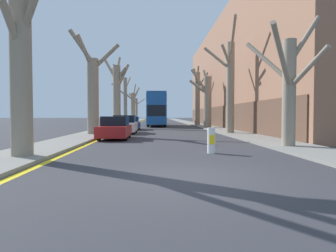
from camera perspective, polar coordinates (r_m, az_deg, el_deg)
ground_plane at (r=7.21m, az=3.44°, el=-9.81°), size 300.00×300.00×0.00m
sidewalk_left at (r=57.24m, az=-7.20°, el=0.66°), size 2.38×120.00×0.12m
sidewalk_right at (r=57.38m, az=3.85°, el=0.68°), size 2.38×120.00×0.12m
building_facade_right at (r=39.00m, az=16.42°, el=9.37°), size 10.08×45.71×12.98m
kerb_line_stripe at (r=57.14m, az=-5.83°, el=0.61°), size 0.24×120.00×0.01m
street_tree_left_0 at (r=11.34m, az=-26.38°, el=12.90°), size 1.80×3.75×8.52m
street_tree_left_1 at (r=22.59m, az=-14.17°, el=6.56°), size 3.63×1.90×7.57m
street_tree_left_2 at (r=34.98m, az=-9.74°, el=6.39°), size 3.45×3.33×8.43m
street_tree_left_3 at (r=46.08m, az=-8.25°, el=5.31°), size 2.75×4.23×9.34m
street_tree_left_4 at (r=57.55m, az=-6.68°, el=3.90°), size 3.07×3.80×7.63m
street_tree_left_5 at (r=69.26m, az=-6.07°, el=3.44°), size 3.76×2.44×6.62m
street_tree_right_0 at (r=14.32m, az=21.99°, el=7.06°), size 3.18×4.85×5.80m
street_tree_right_1 at (r=23.79m, az=11.68°, el=8.02°), size 2.31×4.35×8.50m
street_tree_right_2 at (r=33.57m, az=7.36°, el=5.01°), size 2.40×1.85×6.62m
street_tree_right_3 at (r=41.97m, az=5.69°, el=5.67°), size 2.80×3.38×8.18m
double_decker_bus at (r=40.34m, az=-2.23°, el=3.47°), size 2.44×10.66×4.33m
parked_car_0 at (r=18.95m, az=-10.04°, el=-0.42°), size 1.74×4.26×1.40m
parked_car_1 at (r=24.69m, az=-8.26°, el=0.24°), size 1.86×4.27×1.47m
parked_car_2 at (r=30.52m, az=-7.13°, el=0.48°), size 1.79×4.31×1.33m
traffic_bollard at (r=11.75m, az=8.23°, el=-2.76°), size 0.30×0.32×1.00m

